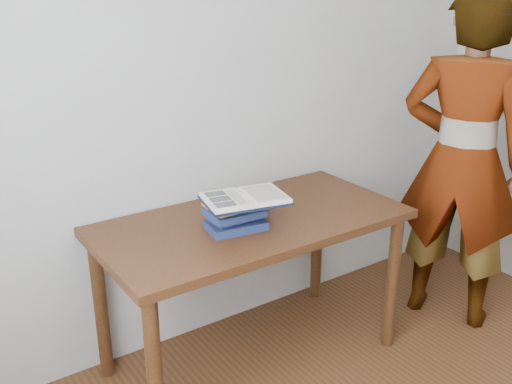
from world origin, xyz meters
TOP-DOWN VIEW (x-y plane):
  - desk at (-0.04, 1.38)m, footprint 1.38×0.69m
  - book_stack at (-0.16, 1.33)m, footprint 0.26×0.20m
  - open_book at (-0.13, 1.31)m, footprint 0.38×0.30m
  - reader at (1.07, 1.13)m, footprint 0.67×0.76m

SIDE VIEW (x-z plane):
  - desk at x=-0.04m, z-range 0.27..1.01m
  - book_stack at x=-0.16m, z-range 0.74..0.86m
  - reader at x=1.07m, z-range 0.00..1.75m
  - open_book at x=-0.13m, z-range 0.86..0.89m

